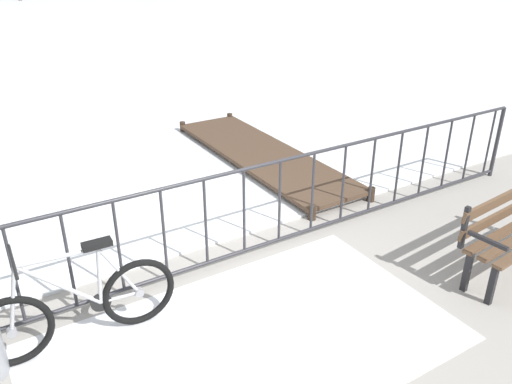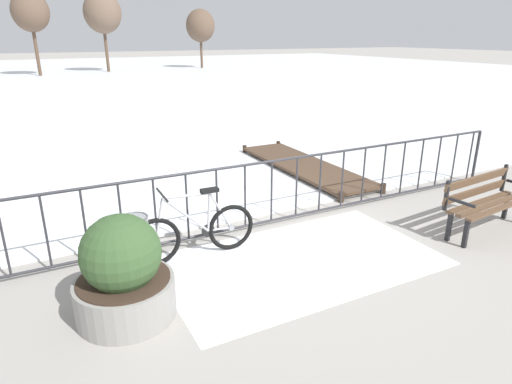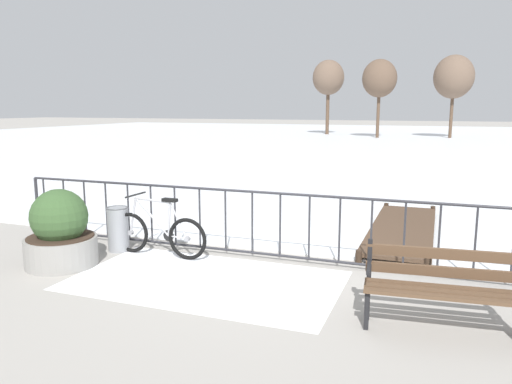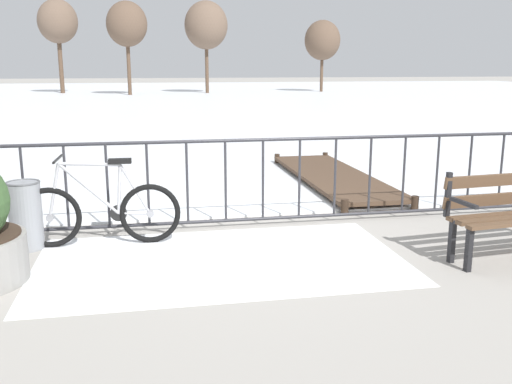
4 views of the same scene
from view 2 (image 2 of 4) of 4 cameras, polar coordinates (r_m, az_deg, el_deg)
name	(u,v)px [view 2 (image 2 of 4)]	position (r m, az deg, el deg)	size (l,w,h in m)	color
ground_plane	(283,222)	(7.09, 3.58, -3.96)	(160.00, 160.00, 0.00)	#9E9991
frozen_pond	(75,78)	(34.23, -22.43, 13.54)	(80.00, 56.00, 0.03)	white
snow_patch	(301,260)	(5.96, 5.84, -8.82)	(3.63, 2.10, 0.01)	white
railing_fence	(284,190)	(6.88, 3.68, 0.32)	(9.06, 0.06, 1.07)	#2D2D33
bicycle_near_railing	(195,232)	(5.93, -7.93, -5.14)	(1.71, 0.52, 0.97)	black
park_bench	(484,199)	(7.48, 27.52, -0.76)	(1.64, 0.64, 0.89)	brown
planter_with_shrub	(123,274)	(4.84, -16.85, -10.14)	(1.05, 1.05, 1.15)	gray
trash_bin	(136,243)	(5.77, -15.26, -6.39)	(0.35, 0.35, 0.73)	gray
wooden_dock	(304,165)	(9.81, 6.21, 3.47)	(1.10, 4.04, 0.20)	#4C3828
tree_west_mid	(102,13)	(38.94, -19.30, 21.10)	(2.88, 2.88, 6.08)	brown
tree_centre	(200,26)	(41.64, -7.23, 20.60)	(2.52, 2.52, 5.00)	brown
tree_east_mid	(30,12)	(36.81, -27.23, 20.09)	(2.54, 2.54, 5.80)	brown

